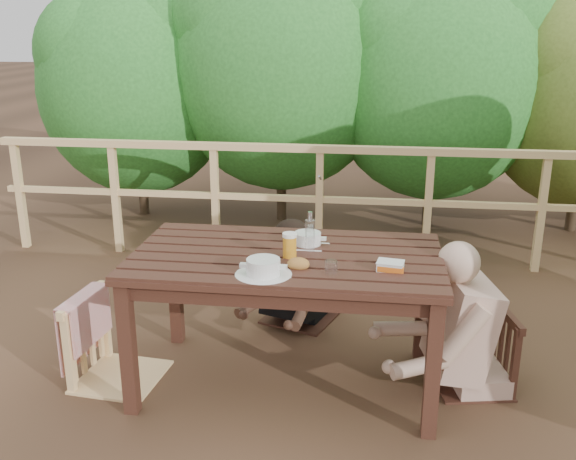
# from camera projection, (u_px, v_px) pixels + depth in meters

# --- Properties ---
(ground) EXTENTS (60.00, 60.00, 0.00)m
(ground) POSITION_uv_depth(u_px,v_px,m) (287.00, 382.00, 3.69)
(ground) COLOR brown
(ground) RESTS_ON ground
(table) EXTENTS (1.66, 0.93, 0.77)m
(table) POSITION_uv_depth(u_px,v_px,m) (287.00, 321.00, 3.58)
(table) COLOR #341C14
(table) RESTS_ON ground
(chair_left) EXTENTS (0.51, 0.51, 0.94)m
(chair_left) POSITION_uv_depth(u_px,v_px,m) (115.00, 304.00, 3.59)
(chair_left) COLOR #E4BA7A
(chair_left) RESTS_ON ground
(chair_far) EXTENTS (0.57, 0.57, 0.90)m
(chair_far) POSITION_uv_depth(u_px,v_px,m) (301.00, 257.00, 4.36)
(chair_far) COLOR #341C14
(chair_far) RESTS_ON ground
(chair_right) EXTENTS (0.49, 0.49, 0.84)m
(chair_right) POSITION_uv_depth(u_px,v_px,m) (476.00, 317.00, 3.55)
(chair_right) COLOR #341C14
(chair_right) RESTS_ON ground
(woman) EXTENTS (0.62, 0.68, 1.14)m
(woman) POSITION_uv_depth(u_px,v_px,m) (301.00, 240.00, 4.34)
(woman) COLOR black
(woman) RESTS_ON ground
(diner_right) EXTENTS (0.80, 0.69, 1.41)m
(diner_right) POSITION_uv_depth(u_px,v_px,m) (486.00, 269.00, 3.45)
(diner_right) COLOR tan
(diner_right) RESTS_ON ground
(railing) EXTENTS (5.60, 0.10, 1.01)m
(railing) POSITION_uv_depth(u_px,v_px,m) (319.00, 204.00, 5.42)
(railing) COLOR #E4BA7A
(railing) RESTS_ON ground
(hedge_row) EXTENTS (6.60, 1.60, 3.80)m
(hedge_row) POSITION_uv_depth(u_px,v_px,m) (375.00, 30.00, 6.08)
(hedge_row) COLOR #2A7028
(hedge_row) RESTS_ON ground
(soup_near) EXTENTS (0.28, 0.28, 0.09)m
(soup_near) POSITION_uv_depth(u_px,v_px,m) (263.00, 268.00, 3.16)
(soup_near) COLOR white
(soup_near) RESTS_ON table
(soup_far) EXTENTS (0.25, 0.25, 0.08)m
(soup_far) POSITION_uv_depth(u_px,v_px,m) (308.00, 240.00, 3.59)
(soup_far) COLOR silver
(soup_far) RESTS_ON table
(bread_roll) EXTENTS (0.11, 0.09, 0.07)m
(bread_roll) POSITION_uv_depth(u_px,v_px,m) (298.00, 264.00, 3.25)
(bread_roll) COLOR olive
(bread_roll) RESTS_ON table
(beer_glass) EXTENTS (0.08, 0.08, 0.15)m
(beer_glass) POSITION_uv_depth(u_px,v_px,m) (290.00, 246.00, 3.39)
(beer_glass) COLOR orange
(beer_glass) RESTS_ON table
(bottle) EXTENTS (0.06, 0.06, 0.23)m
(bottle) POSITION_uv_depth(u_px,v_px,m) (310.00, 232.00, 3.48)
(bottle) COLOR silver
(bottle) RESTS_ON table
(tumbler) EXTENTS (0.07, 0.07, 0.08)m
(tumbler) POSITION_uv_depth(u_px,v_px,m) (331.00, 268.00, 3.18)
(tumbler) COLOR silver
(tumbler) RESTS_ON table
(butter_tub) EXTENTS (0.15, 0.12, 0.06)m
(butter_tub) POSITION_uv_depth(u_px,v_px,m) (390.00, 267.00, 3.23)
(butter_tub) COLOR silver
(butter_tub) RESTS_ON table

